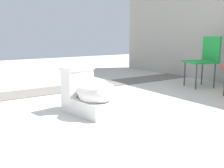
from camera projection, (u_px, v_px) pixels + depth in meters
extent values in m
plane|color=#B7B2A8|center=(95.00, 111.00, 3.00)|extent=(14.00, 14.00, 0.00)
cube|color=#605B56|center=(80.00, 87.00, 4.35)|extent=(0.56, 8.00, 0.01)
cube|color=white|center=(90.00, 106.00, 2.89)|extent=(0.65, 0.44, 0.17)
ellipsoid|color=white|center=(95.00, 92.00, 2.78)|extent=(0.50, 0.43, 0.28)
cylinder|color=white|center=(95.00, 87.00, 2.77)|extent=(0.45, 0.45, 0.03)
cube|color=white|center=(77.00, 83.00, 2.99)|extent=(0.24, 0.37, 0.30)
cube|color=white|center=(77.00, 68.00, 2.96)|extent=(0.27, 0.40, 0.04)
cylinder|color=silver|center=(83.00, 65.00, 3.01)|extent=(0.02, 0.02, 0.01)
cube|color=#1E8C38|center=(200.00, 62.00, 4.31)|extent=(0.56, 0.56, 0.03)
cube|color=#1E8C38|center=(211.00, 49.00, 4.32)|extent=(0.43, 0.17, 0.40)
cylinder|color=#38383D|center=(196.00, 77.00, 4.14)|extent=(0.02, 0.02, 0.40)
cylinder|color=#38383D|center=(185.00, 74.00, 4.46)|extent=(0.02, 0.02, 0.40)
cylinder|color=#38383D|center=(215.00, 76.00, 4.23)|extent=(0.02, 0.02, 0.40)
cylinder|color=#38383D|center=(202.00, 73.00, 4.55)|extent=(0.02, 0.02, 0.40)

